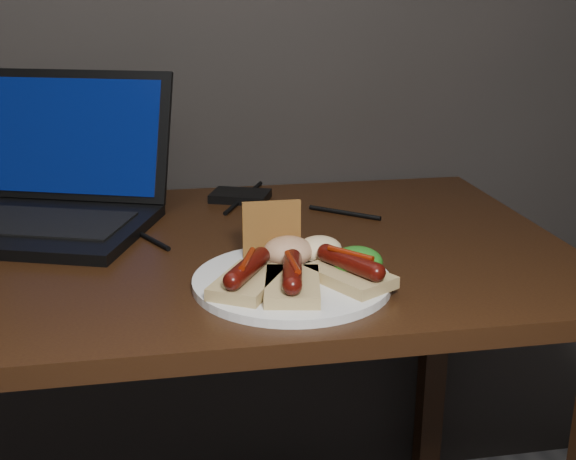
# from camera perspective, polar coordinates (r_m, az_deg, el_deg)

# --- Properties ---
(desk) EXTENTS (1.40, 0.70, 0.75)m
(desk) POSITION_cam_1_polar(r_m,az_deg,el_deg) (1.18, -12.72, -5.67)
(desk) COLOR black
(desk) RESTS_ON ground
(laptop) EXTENTS (0.46, 0.45, 0.25)m
(laptop) POSITION_cam_1_polar(r_m,az_deg,el_deg) (1.31, -18.45, 2.83)
(laptop) COLOR black
(laptop) RESTS_ON desk
(hard_drive) EXTENTS (0.13, 0.11, 0.02)m
(hard_drive) POSITION_cam_1_polar(r_m,az_deg,el_deg) (1.39, -3.79, 2.69)
(hard_drive) COLOR black
(hard_drive) RESTS_ON desk
(desk_cables) EXTENTS (0.94, 0.37, 0.01)m
(desk_cables) POSITION_cam_1_polar(r_m,az_deg,el_deg) (1.29, -11.56, 0.91)
(desk_cables) COLOR black
(desk_cables) RESTS_ON desk
(plate) EXTENTS (0.30, 0.30, 0.01)m
(plate) POSITION_cam_1_polar(r_m,az_deg,el_deg) (0.99, 0.30, -4.07)
(plate) COLOR silver
(plate) RESTS_ON desk
(bread_sausage_left) EXTENTS (0.12, 0.13, 0.04)m
(bread_sausage_left) POSITION_cam_1_polar(r_m,az_deg,el_deg) (0.95, -3.22, -3.66)
(bread_sausage_left) COLOR tan
(bread_sausage_left) RESTS_ON plate
(bread_sausage_center) EXTENTS (0.09, 0.13, 0.04)m
(bread_sausage_center) POSITION_cam_1_polar(r_m,az_deg,el_deg) (0.93, 0.35, -3.94)
(bread_sausage_center) COLOR tan
(bread_sausage_center) RESTS_ON plate
(bread_sausage_right) EXTENTS (0.12, 0.13, 0.04)m
(bread_sausage_right) POSITION_cam_1_polar(r_m,az_deg,el_deg) (0.97, 4.92, -3.19)
(bread_sausage_right) COLOR tan
(bread_sausage_right) RESTS_ON plate
(crispbread) EXTENTS (0.08, 0.01, 0.08)m
(crispbread) POSITION_cam_1_polar(r_m,az_deg,el_deg) (1.05, -1.30, 0.06)
(crispbread) COLOR olive
(crispbread) RESTS_ON plate
(salad_greens) EXTENTS (0.07, 0.07, 0.04)m
(salad_greens) POSITION_cam_1_polar(r_m,az_deg,el_deg) (0.99, 5.50, -2.49)
(salad_greens) COLOR #155511
(salad_greens) RESTS_ON plate
(salsa_mound) EXTENTS (0.07, 0.07, 0.04)m
(salsa_mound) POSITION_cam_1_polar(r_m,az_deg,el_deg) (1.02, 0.04, -1.66)
(salsa_mound) COLOR maroon
(salsa_mound) RESTS_ON plate
(coleslaw_mound) EXTENTS (0.06, 0.06, 0.04)m
(coleslaw_mound) POSITION_cam_1_polar(r_m,az_deg,el_deg) (1.04, 2.53, -1.49)
(coleslaw_mound) COLOR white
(coleslaw_mound) RESTS_ON plate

